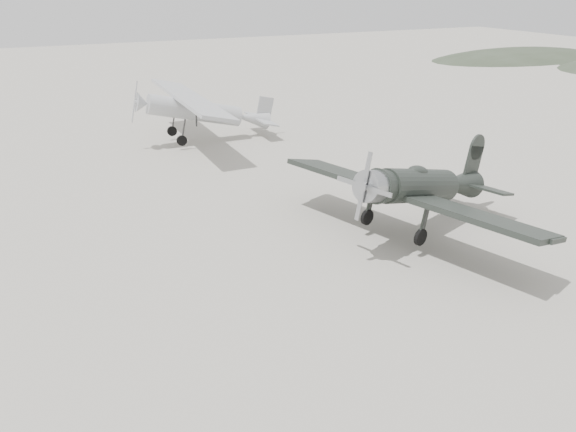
# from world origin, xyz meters

# --- Properties ---
(ground) EXTENTS (160.00, 160.00, 0.00)m
(ground) POSITION_xyz_m (0.00, 0.00, 0.00)
(ground) COLOR #9F998D
(ground) RESTS_ON ground
(hill_northeast) EXTENTS (32.00, 16.00, 5.20)m
(hill_northeast) POSITION_xyz_m (50.00, 40.00, 0.00)
(hill_northeast) COLOR #303A2A
(hill_northeast) RESTS_ON ground
(lowwing_monoplane) EXTENTS (8.33, 11.44, 3.70)m
(lowwing_monoplane) POSITION_xyz_m (4.78, 2.06, 1.96)
(lowwing_monoplane) COLOR black
(lowwing_monoplane) RESTS_ON ground
(highwing_monoplane) EXTENTS (8.82, 12.36, 3.53)m
(highwing_monoplane) POSITION_xyz_m (0.86, 18.97, 2.21)
(highwing_monoplane) COLOR #A5A8AB
(highwing_monoplane) RESTS_ON ground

